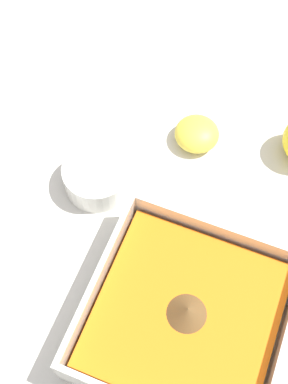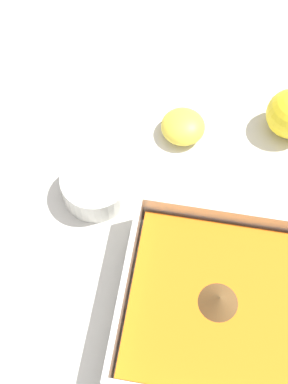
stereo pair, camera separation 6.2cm
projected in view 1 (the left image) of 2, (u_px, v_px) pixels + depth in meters
name	position (u px, v px, depth m)	size (l,w,h in m)	color
ground_plane	(209.00, 307.00, 0.58)	(4.00, 4.00, 0.00)	beige
square_dish	(188.00, 320.00, 0.55)	(0.20, 0.20, 0.06)	silver
spice_bowl	(100.00, 178.00, 0.64)	(0.08, 0.08, 0.04)	silver
lemon_half	(199.00, 135.00, 0.67)	(0.06, 0.06, 0.03)	yellow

